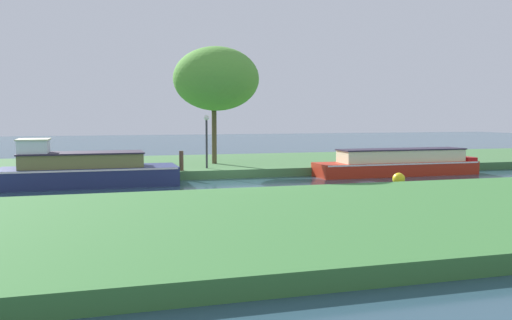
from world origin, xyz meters
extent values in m
plane|color=#284453|center=(0.00, 0.00, 0.00)|extent=(120.00, 120.00, 0.00)
cube|color=#406E3D|center=(0.00, 7.00, 0.20)|extent=(72.00, 10.00, 0.40)
cube|color=#387135|center=(0.00, -9.00, 0.20)|extent=(72.00, 10.00, 0.40)
cube|color=red|center=(8.07, 1.20, 0.32)|extent=(8.16, 1.78, 0.65)
cube|color=white|center=(8.07, 1.20, 0.61)|extent=(7.99, 1.81, 0.07)
cube|color=beige|center=(8.35, 1.20, 0.94)|extent=(6.31, 1.35, 0.57)
cube|color=#2B2536|center=(8.35, 1.20, 1.25)|extent=(6.41, 1.42, 0.06)
cube|color=red|center=(11.87, 1.20, 0.74)|extent=(0.55, 1.49, 0.17)
cube|color=navy|center=(-6.11, 1.20, 0.39)|extent=(7.02, 2.32, 0.78)
cube|color=white|center=(-6.11, 1.20, 0.74)|extent=(6.88, 2.35, 0.07)
cube|color=olive|center=(-6.42, 1.20, 1.06)|extent=(4.78, 1.76, 0.55)
cube|color=#2C2535|center=(-6.42, 1.20, 1.36)|extent=(4.88, 1.86, 0.06)
cube|color=white|center=(-8.25, 1.20, 1.62)|extent=(1.11, 1.48, 0.57)
cube|color=beige|center=(-8.25, 1.20, 1.93)|extent=(1.21, 1.58, 0.06)
cylinder|color=brown|center=(0.00, 5.55, 2.12)|extent=(0.25, 0.25, 3.45)
ellipsoid|color=#579C39|center=(0.00, 4.97, 4.73)|extent=(4.33, 4.16, 3.21)
cylinder|color=#333338|center=(-0.87, 3.18, 1.53)|extent=(0.10, 0.10, 2.26)
sphere|color=white|center=(-0.87, 3.18, 2.78)|extent=(0.24, 0.24, 0.24)
cylinder|color=brown|center=(-2.19, 2.39, 0.85)|extent=(0.20, 0.20, 0.89)
sphere|color=yellow|center=(6.16, -2.18, 0.26)|extent=(0.52, 0.52, 0.52)
camera|label=1|loc=(-5.82, -21.88, 2.88)|focal=37.94mm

